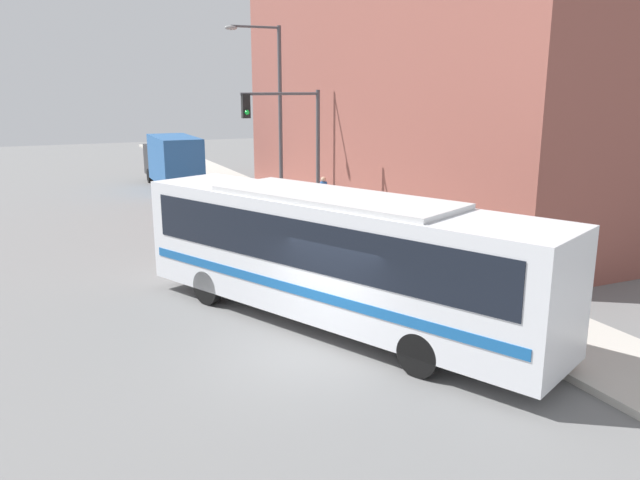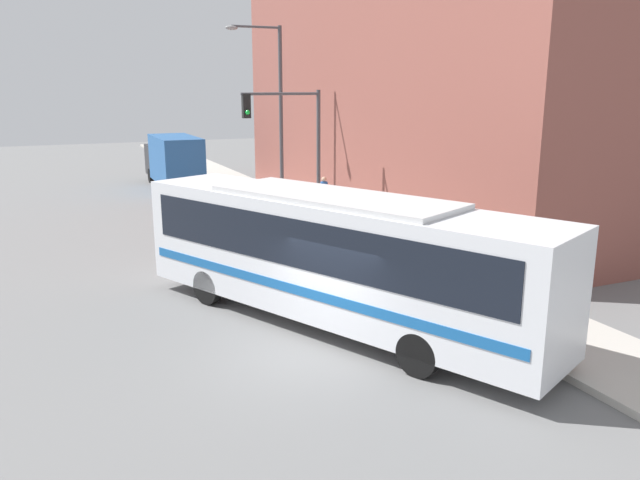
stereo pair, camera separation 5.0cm
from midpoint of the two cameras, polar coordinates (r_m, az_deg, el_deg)
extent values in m
plane|color=slate|center=(14.48, -1.39, -10.53)|extent=(120.00, 120.00, 0.00)
cube|color=#B7B2A8|center=(34.54, -5.06, 3.95)|extent=(2.98, 70.00, 0.17)
cube|color=brown|center=(30.04, 7.28, 13.47)|extent=(6.00, 25.05, 11.69)
cube|color=silver|center=(15.67, 1.23, -1.43)|extent=(7.19, 11.76, 2.87)
cube|color=black|center=(15.54, 1.24, 0.41)|extent=(6.82, 10.92, 1.18)
cube|color=#19599E|center=(15.85, 1.22, -3.63)|extent=(7.02, 11.35, 0.24)
cube|color=silver|center=(15.35, 1.26, 3.93)|extent=(4.76, 6.85, 0.16)
cylinder|color=black|center=(19.21, -5.22, -2.82)|extent=(0.67, 1.00, 0.98)
cylinder|color=black|center=(17.87, -10.14, -4.26)|extent=(0.67, 1.00, 0.98)
cylinder|color=black|center=(15.24, 13.38, -7.66)|extent=(0.67, 1.00, 0.98)
cylinder|color=black|center=(13.52, 9.10, -10.29)|extent=(0.67, 1.00, 0.98)
cube|color=#265999|center=(38.15, -12.99, 7.19)|extent=(2.26, 5.58, 2.70)
cube|color=#262628|center=(41.98, -14.02, 7.17)|extent=(2.15, 2.17, 1.91)
cylinder|color=black|center=(41.55, -15.18, 5.70)|extent=(0.25, 0.90, 0.90)
cylinder|color=black|center=(37.13, -14.04, 4.85)|extent=(0.25, 0.90, 0.90)
cylinder|color=gold|center=(18.73, 10.07, -3.52)|extent=(0.22, 0.22, 0.57)
sphere|color=gold|center=(18.63, 10.12, -2.49)|extent=(0.21, 0.21, 0.21)
cylinder|color=gold|center=(18.63, 10.29, -3.54)|extent=(0.10, 0.13, 0.10)
cylinder|color=#47474C|center=(25.54, -0.08, 7.18)|extent=(0.16, 0.16, 5.70)
cylinder|color=#47474C|center=(24.76, -3.56, 13.20)|extent=(3.20, 0.11, 0.11)
cube|color=black|center=(24.31, -6.70, 12.06)|extent=(0.30, 0.24, 0.90)
sphere|color=#19D83F|center=(24.19, -6.59, 11.52)|extent=(0.18, 0.18, 0.18)
cylinder|color=#47474C|center=(24.22, 1.35, 1.40)|extent=(0.06, 0.06, 1.20)
cylinder|color=#4C4C51|center=(24.07, 1.36, 3.05)|extent=(0.14, 0.14, 0.22)
cylinder|color=#47474C|center=(29.64, -3.53, 10.78)|extent=(0.18, 0.18, 8.50)
cylinder|color=#47474C|center=(29.34, -5.83, 18.82)|extent=(2.25, 0.11, 0.11)
ellipsoid|color=gray|center=(28.99, -8.05, 18.66)|extent=(0.56, 0.28, 0.20)
cylinder|color=#47382D|center=(28.70, 0.42, 3.04)|extent=(0.28, 0.28, 0.87)
cylinder|color=#2659A5|center=(28.57, 0.42, 4.62)|extent=(0.34, 0.34, 0.73)
sphere|color=tan|center=(28.49, 0.42, 5.58)|extent=(0.24, 0.24, 0.24)
camera|label=1|loc=(0.03, -89.92, 0.02)|focal=35.00mm
camera|label=2|loc=(0.03, 90.08, -0.02)|focal=35.00mm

